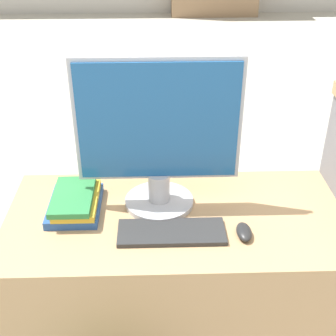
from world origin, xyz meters
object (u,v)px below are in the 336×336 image
object	(u,v)px
monitor	(158,136)
mouse	(244,232)
book_stack	(75,202)
keyboard	(171,232)

from	to	relation	value
monitor	mouse	xyz separation A→B (m)	(0.28, -0.20, -0.27)
monitor	mouse	world-z (taller)	monitor
monitor	book_stack	size ratio (longest dim) A/B	2.16
monitor	keyboard	world-z (taller)	monitor
monitor	keyboard	distance (m)	0.33
monitor	keyboard	size ratio (longest dim) A/B	1.57
mouse	book_stack	xyz separation A→B (m)	(-0.59, 0.17, 0.02)
monitor	keyboard	xyz separation A→B (m)	(0.04, -0.18, -0.27)
keyboard	monitor	bearing A→B (deg)	101.94
monitor	book_stack	world-z (taller)	monitor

